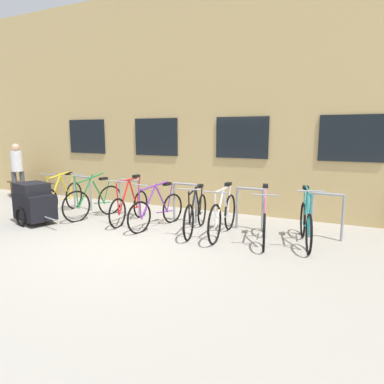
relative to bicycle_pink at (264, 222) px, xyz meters
name	(u,v)px	position (x,y,z in m)	size (l,w,h in m)	color
ground_plane	(123,244)	(-2.28, -1.25, -0.37)	(42.00, 42.00, 0.00)	#9E998E
storefront_building	(243,109)	(-2.28, 5.81, 2.43)	(28.00, 7.76, 5.61)	tan
bike_rack	(185,199)	(-1.97, 0.65, 0.16)	(6.60, 0.05, 0.90)	gray
bicycle_pink	(264,222)	(0.00, 0.00, 0.00)	(0.53, 1.59, 1.06)	black
bicycle_red	(130,206)	(-3.10, 0.12, 0.00)	(0.44, 1.66, 1.06)	black
bicycle_teal	(306,223)	(0.71, 0.19, 0.01)	(0.54, 1.64, 1.08)	black
bicycle_black	(196,214)	(-1.41, 0.04, 0.01)	(0.49, 1.77, 0.99)	black
bicycle_purple	(157,210)	(-2.31, 0.00, 0.00)	(0.48, 1.71, 1.01)	black
bicycle_yellow	(62,197)	(-5.19, 0.16, 0.02)	(0.49, 1.76, 1.06)	black
bicycle_green	(94,201)	(-4.10, 0.09, 0.02)	(0.52, 1.66, 1.11)	black
bicycle_white	(223,216)	(-0.82, 0.03, 0.03)	(0.44, 1.80, 1.03)	black
bike_trailer	(34,203)	(-4.94, -0.88, 0.09)	(1.48, 0.82, 0.93)	black
wooden_bench	(30,186)	(-7.85, 1.44, -0.03)	(1.67, 0.40, 0.46)	brown
person_by_bench	(17,167)	(-7.86, 1.03, 0.59)	(0.32, 0.32, 1.67)	#3F3F42
backpack	(31,198)	(-6.59, 0.38, -0.15)	(0.28, 0.20, 0.44)	black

